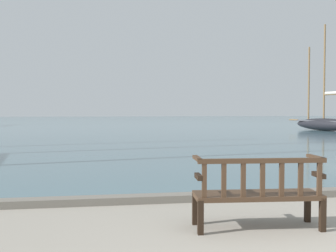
{
  "coord_description": "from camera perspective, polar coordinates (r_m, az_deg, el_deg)",
  "views": [
    {
      "loc": [
        -2.32,
        -2.91,
        1.52
      ],
      "look_at": [
        -0.16,
        10.0,
        1.0
      ],
      "focal_mm": 45.0,
      "sensor_mm": 36.0,
      "label": 1
    }
  ],
  "objects": [
    {
      "name": "harbor_water",
      "position": [
        47.0,
        -6.66,
        0.44
      ],
      "size": [
        100.0,
        80.0,
        0.08
      ],
      "primitive_type": "cube",
      "color": "#476670",
      "rests_on": "ground"
    },
    {
      "name": "quay_edge_kerb",
      "position": [
        7.3,
        9.37,
        -9.28
      ],
      "size": [
        40.0,
        0.3,
        0.12
      ],
      "primitive_type": "cube",
      "color": "slate",
      "rests_on": "ground"
    },
    {
      "name": "park_bench",
      "position": [
        5.51,
        12.08,
        -8.73
      ],
      "size": [
        1.64,
        0.65,
        0.92
      ],
      "color": "black",
      "rests_on": "ground"
    },
    {
      "name": "sailboat_far_starboard",
      "position": [
        30.55,
        20.5,
        0.47
      ],
      "size": [
        2.58,
        6.0,
        7.2
      ],
      "color": "black",
      "rests_on": "harbor_water"
    }
  ]
}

